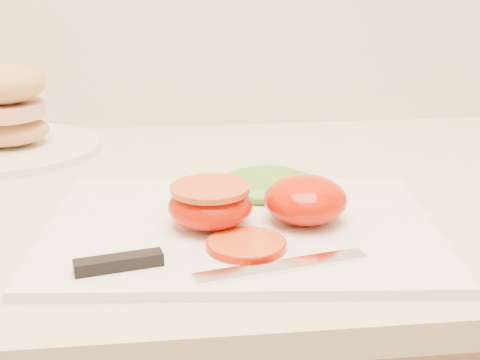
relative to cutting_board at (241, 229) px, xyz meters
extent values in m
cube|color=white|center=(0.00, 0.00, 0.00)|extent=(0.43, 0.33, 0.01)
ellipsoid|color=red|center=(0.07, 0.00, 0.03)|extent=(0.09, 0.09, 0.05)
ellipsoid|color=red|center=(-0.03, 0.00, 0.03)|extent=(0.09, 0.09, 0.04)
cylinder|color=#BA330C|center=(-0.03, 0.00, 0.05)|extent=(0.08, 0.08, 0.01)
cylinder|color=#D95C27|center=(0.00, -0.06, 0.01)|extent=(0.07, 0.07, 0.01)
ellipsoid|color=#67BC31|center=(0.04, 0.08, 0.02)|extent=(0.13, 0.10, 0.02)
cube|color=silver|center=(0.02, -0.10, 0.01)|extent=(0.16, 0.06, 0.00)
cube|color=black|center=(-0.12, -0.09, 0.01)|extent=(0.08, 0.03, 0.01)
cylinder|color=white|center=(-0.30, 0.33, 0.00)|extent=(0.26, 0.26, 0.01)
ellipsoid|color=tan|center=(-0.30, 0.33, 0.03)|extent=(0.12, 0.10, 0.04)
cylinder|color=#D8938C|center=(-0.30, 0.33, 0.06)|extent=(0.11, 0.11, 0.02)
ellipsoid|color=tan|center=(-0.30, 0.33, 0.10)|extent=(0.12, 0.10, 0.05)
camera|label=1|loc=(-0.08, -0.63, 0.27)|focal=50.00mm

